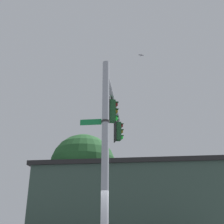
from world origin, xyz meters
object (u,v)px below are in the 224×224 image
at_px(traffic_light_nearest_pole, 112,111).
at_px(street_name_sign, 99,122).
at_px(bird_flying, 141,55).
at_px(traffic_light_mid_inner, 118,131).

distance_m(traffic_light_nearest_pole, street_name_sign, 2.39).
distance_m(traffic_light_nearest_pole, bird_flying, 5.77).
height_order(traffic_light_nearest_pole, traffic_light_mid_inner, same).
height_order(traffic_light_mid_inner, street_name_sign, traffic_light_mid_inner).
bearing_deg(traffic_light_nearest_pole, traffic_light_mid_inner, 160.80).
bearing_deg(bird_flying, street_name_sign, -38.86).
bearing_deg(traffic_light_mid_inner, street_name_sign, -22.14).
xyz_separation_m(traffic_light_nearest_pole, street_name_sign, (1.82, -0.91, -1.25)).
bearing_deg(traffic_light_mid_inner, traffic_light_nearest_pole, -19.20).
distance_m(street_name_sign, bird_flying, 7.94).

